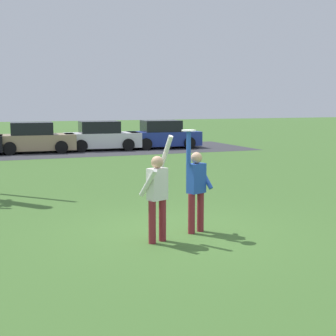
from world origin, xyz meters
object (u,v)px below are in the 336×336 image
Objects in this scene: person_catcher at (196,185)px; person_defender at (157,191)px; frisbee_disc at (189,130)px; parked_car_white at (101,137)px; parked_car_tan at (34,139)px; parked_car_blue at (163,135)px.

person_catcher is 1.02× the size of person_defender.
frisbee_disc reaches higher than parked_car_white.
person_catcher is 0.49× the size of parked_car_tan.
person_defender is 0.48× the size of parked_car_blue.
parked_car_blue is at bearing 70.47° from frisbee_disc.
parked_car_white is 3.58m from parked_car_blue.
parked_car_tan is 7.20m from parked_car_blue.
person_defender is 7.32× the size of frisbee_disc.
person_defender is at bearing -85.22° from parked_car_tan.
parked_car_white is (2.52, 17.85, -0.25)m from person_catcher.
person_defender is 0.48× the size of parked_car_white.
parked_car_white is at bearing -119.14° from person_catcher.
frisbee_disc is 17.91m from parked_car_tan.
parked_car_blue is (7.08, 18.08, -0.25)m from person_defender.
person_catcher reaches higher than parked_car_blue.
person_catcher is at bearing 21.09° from frisbee_disc.
parked_car_tan is (-0.12, 18.14, -0.25)m from person_defender.
person_catcher is 7.45× the size of frisbee_disc.
person_catcher is 17.80m from parked_car_tan.
person_catcher is 1.13m from frisbee_disc.
parked_car_blue is at bearing 3.94° from parked_car_tan.
parked_car_blue is at bearing 47.53° from person_defender.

